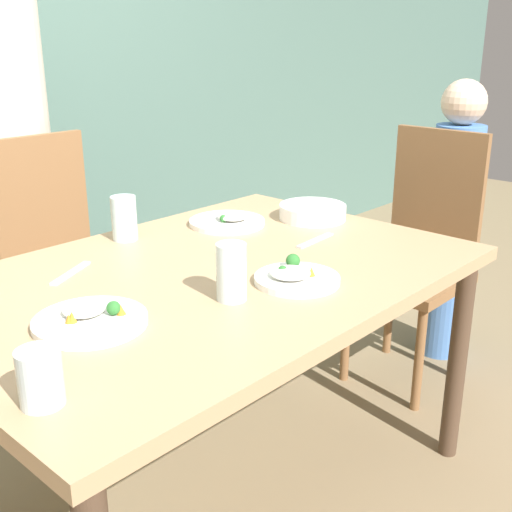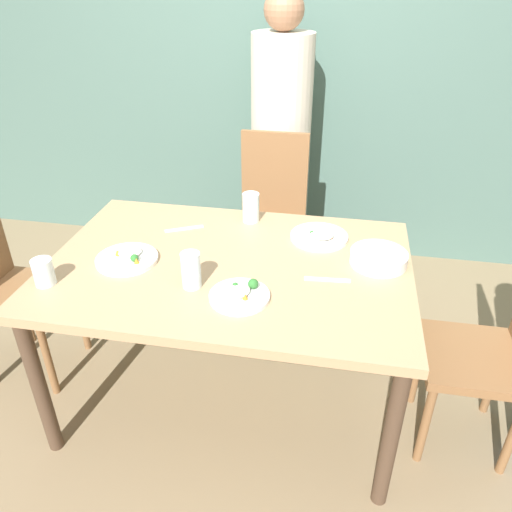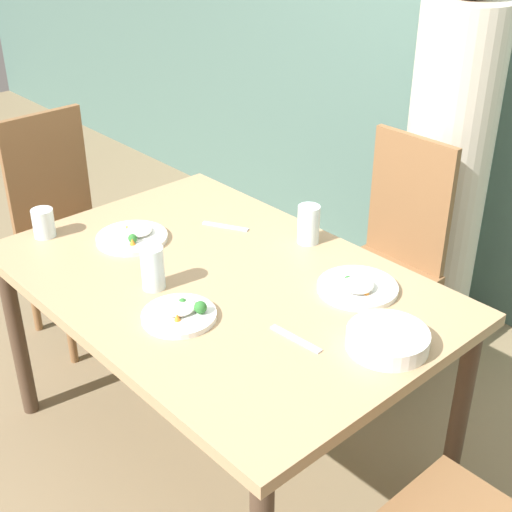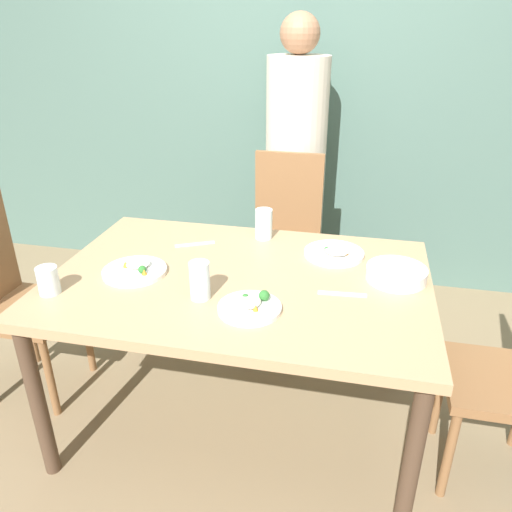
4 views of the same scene
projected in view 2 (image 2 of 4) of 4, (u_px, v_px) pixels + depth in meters
The scene contains 16 objects.
ground_plane at pixel (233, 392), 2.43m from camera, with size 10.00×10.00×0.00m, color #847051.
wall_back at pixel (284, 49), 3.05m from camera, with size 10.00×0.06×2.70m.
dining_table at pixel (229, 278), 2.09m from camera, with size 1.49×1.01×0.74m.
chair_adult_spot at pixel (271, 219), 2.87m from camera, with size 0.40×0.40×1.01m.
chair_child_spot at pixel (500, 343), 1.94m from camera, with size 0.40×0.40×1.01m.
chair_empty_left at pixel (5, 277), 2.34m from camera, with size 0.40×0.40×1.01m.
person_adult at pixel (280, 157), 3.03m from camera, with size 0.35×0.35×1.70m.
bowl_curry at pixel (379, 258), 2.04m from camera, with size 0.23×0.23×0.05m.
plate_rice_adult at pixel (239, 294), 1.83m from camera, with size 0.23×0.23×0.06m.
plate_rice_child at pixel (320, 236), 2.22m from camera, with size 0.26×0.26×0.05m.
plate_noodles at pixel (128, 258), 2.06m from camera, with size 0.26×0.26×0.05m.
glass_water_tall at pixel (43, 272), 1.90m from camera, with size 0.08×0.08×0.10m.
glass_water_short at pixel (191, 270), 1.87m from camera, with size 0.07×0.07×0.14m.
glass_water_center at pixel (251, 207), 2.35m from camera, with size 0.08×0.08×0.14m.
fork_steel at pixel (184, 229), 2.31m from camera, with size 0.17×0.10×0.01m.
spoon_steel at pixel (327, 280), 1.94m from camera, with size 0.18×0.03×0.01m.
Camera 2 is at (0.43, -1.70, 1.81)m, focal length 35.00 mm.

